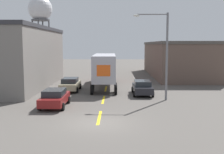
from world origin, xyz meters
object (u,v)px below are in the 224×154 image
(parked_car_left_far, at_px, (70,84))
(street_lamp, at_px, (162,49))
(semi_truck, at_px, (105,68))
(parked_car_right_mid, at_px, (142,87))
(parked_car_left_near, at_px, (55,98))
(water_tower, at_px, (40,10))

(parked_car_left_far, bearing_deg, street_lamp, -28.45)
(semi_truck, xyz_separation_m, parked_car_left_far, (-3.70, -3.08, -1.58))
(parked_car_right_mid, height_order, parked_car_left_near, same)
(parked_car_right_mid, height_order, water_tower, water_tower)
(semi_truck, height_order, parked_car_left_near, semi_truck)
(parked_car_left_far, height_order, water_tower, water_tower)
(parked_car_left_near, relative_size, street_lamp, 0.55)
(parked_car_left_far, bearing_deg, parked_car_right_mid, -16.02)
(semi_truck, distance_m, parked_car_left_far, 5.06)
(parked_car_left_near, height_order, parked_car_left_far, same)
(parked_car_left_near, relative_size, parked_car_left_far, 1.00)
(semi_truck, relative_size, parked_car_left_far, 2.93)
(parked_car_left_far, relative_size, water_tower, 0.29)
(parked_car_right_mid, distance_m, parked_car_left_far, 8.02)
(parked_car_right_mid, relative_size, parked_car_left_far, 1.00)
(parked_car_left_far, bearing_deg, semi_truck, 39.77)
(parked_car_right_mid, xyz_separation_m, parked_car_left_far, (-7.71, 2.21, 0.00))
(parked_car_left_near, bearing_deg, parked_car_left_far, 90.00)
(semi_truck, xyz_separation_m, parked_car_left_near, (-3.70, -11.00, -1.58))
(parked_car_right_mid, distance_m, parked_car_left_near, 9.59)
(parked_car_right_mid, bearing_deg, water_tower, 120.27)
(parked_car_right_mid, xyz_separation_m, water_tower, (-18.75, 32.13, 11.62))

